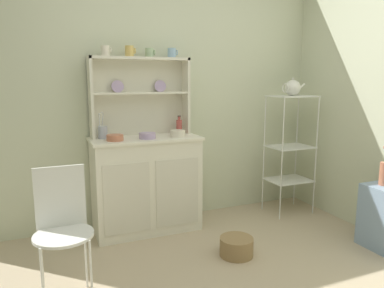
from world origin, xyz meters
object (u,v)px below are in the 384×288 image
(hutch_cabinet, at_px, (146,183))
(utensil_jar, at_px, (103,132))
(wire_chair, at_px, (62,221))
(cup_cream_0, at_px, (106,51))
(porcelain_teapot, at_px, (293,88))
(floor_basket, at_px, (236,247))
(bakers_rack, at_px, (290,141))
(hutch_shelf_unit, at_px, (139,91))
(bowl_mixing_large, at_px, (115,138))
(jam_bottle, at_px, (179,126))

(hutch_cabinet, height_order, utensil_jar, utensil_jar)
(wire_chair, bearing_deg, utensil_jar, 87.48)
(cup_cream_0, xyz_separation_m, porcelain_teapot, (1.79, -0.24, -0.32))
(floor_basket, bearing_deg, porcelain_teapot, 33.60)
(bakers_rack, xyz_separation_m, cup_cream_0, (-1.80, 0.24, 0.86))
(hutch_cabinet, height_order, bakers_rack, bakers_rack)
(hutch_shelf_unit, relative_size, bowl_mixing_large, 6.39)
(bakers_rack, relative_size, cup_cream_0, 13.65)
(wire_chair, xyz_separation_m, cup_cream_0, (0.48, 0.98, 1.10))
(hutch_shelf_unit, relative_size, bakers_rack, 0.74)
(hutch_shelf_unit, bearing_deg, utensil_jar, -166.67)
(bakers_rack, height_order, bowl_mixing_large, bakers_rack)
(floor_basket, bearing_deg, bowl_mixing_large, 138.65)
(wire_chair, relative_size, bowl_mixing_large, 6.00)
(floor_basket, relative_size, cup_cream_0, 2.97)
(bakers_rack, distance_m, utensil_jar, 1.87)
(bakers_rack, bearing_deg, bowl_mixing_large, 178.53)
(cup_cream_0, height_order, utensil_jar, cup_cream_0)
(hutch_cabinet, relative_size, jam_bottle, 5.57)
(hutch_cabinet, height_order, bowl_mixing_large, bowl_mixing_large)
(hutch_cabinet, distance_m, jam_bottle, 0.62)
(jam_bottle, xyz_separation_m, porcelain_teapot, (1.14, -0.21, 0.36))
(hutch_cabinet, xyz_separation_m, porcelain_teapot, (1.50, -0.12, 0.85))
(cup_cream_0, xyz_separation_m, jam_bottle, (0.66, -0.04, -0.68))
(bowl_mixing_large, bearing_deg, wire_chair, -122.20)
(utensil_jar, bearing_deg, hutch_shelf_unit, 13.33)
(wire_chair, bearing_deg, porcelain_teapot, 39.45)
(porcelain_teapot, bearing_deg, utensil_jar, 173.92)
(bowl_mixing_large, distance_m, jam_bottle, 0.66)
(bowl_mixing_large, relative_size, porcelain_teapot, 0.58)
(bakers_rack, distance_m, wire_chair, 2.40)
(hutch_cabinet, bearing_deg, porcelain_teapot, -4.55)
(bakers_rack, height_order, floor_basket, bakers_rack)
(porcelain_teapot, bearing_deg, bakers_rack, 0.00)
(bakers_rack, relative_size, utensil_jar, 5.27)
(floor_basket, xyz_separation_m, bowl_mixing_large, (-0.79, 0.70, 0.82))
(hutch_cabinet, bearing_deg, hutch_shelf_unit, 90.00)
(jam_bottle, xyz_separation_m, utensil_jar, (-0.72, -0.01, -0.01))
(wire_chair, distance_m, jam_bottle, 1.53)
(cup_cream_0, relative_size, bowl_mixing_large, 0.63)
(floor_basket, height_order, bowl_mixing_large, bowl_mixing_large)
(cup_cream_0, bearing_deg, utensil_jar, -143.54)
(hutch_shelf_unit, relative_size, cup_cream_0, 10.12)
(floor_basket, height_order, porcelain_teapot, porcelain_teapot)
(hutch_shelf_unit, relative_size, porcelain_teapot, 3.68)
(wire_chair, distance_m, bowl_mixing_large, 1.00)
(bakers_rack, xyz_separation_m, bowl_mixing_large, (-1.78, 0.05, 0.14))
(bowl_mixing_large, xyz_separation_m, jam_bottle, (0.64, 0.16, 0.05))
(hutch_shelf_unit, height_order, floor_basket, hutch_shelf_unit)
(hutch_shelf_unit, height_order, utensil_jar, hutch_shelf_unit)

